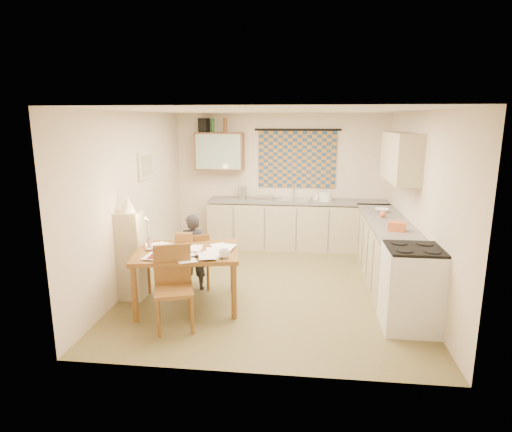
# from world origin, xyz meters

# --- Properties ---
(floor) EXTENTS (4.00, 4.50, 0.02)m
(floor) POSITION_xyz_m (0.00, 0.00, -0.01)
(floor) COLOR brown
(floor) RESTS_ON ground
(ceiling) EXTENTS (4.00, 4.50, 0.02)m
(ceiling) POSITION_xyz_m (0.00, 0.00, 2.51)
(ceiling) COLOR white
(ceiling) RESTS_ON floor
(wall_back) EXTENTS (4.00, 0.02, 2.50)m
(wall_back) POSITION_xyz_m (0.00, 2.26, 1.25)
(wall_back) COLOR beige
(wall_back) RESTS_ON floor
(wall_front) EXTENTS (4.00, 0.02, 2.50)m
(wall_front) POSITION_xyz_m (0.00, -2.26, 1.25)
(wall_front) COLOR beige
(wall_front) RESTS_ON floor
(wall_left) EXTENTS (0.02, 4.50, 2.50)m
(wall_left) POSITION_xyz_m (-2.01, 0.00, 1.25)
(wall_left) COLOR beige
(wall_left) RESTS_ON floor
(wall_right) EXTENTS (0.02, 4.50, 2.50)m
(wall_right) POSITION_xyz_m (2.01, 0.00, 1.25)
(wall_right) COLOR beige
(wall_right) RESTS_ON floor
(window_blind) EXTENTS (1.45, 0.03, 1.05)m
(window_blind) POSITION_xyz_m (0.30, 2.22, 1.65)
(window_blind) COLOR navy
(window_blind) RESTS_ON wall_back
(curtain_rod) EXTENTS (1.60, 0.04, 0.04)m
(curtain_rod) POSITION_xyz_m (0.30, 2.20, 2.20)
(curtain_rod) COLOR black
(curtain_rod) RESTS_ON wall_back
(wall_cabinet) EXTENTS (0.90, 0.34, 0.70)m
(wall_cabinet) POSITION_xyz_m (-1.15, 2.08, 1.80)
(wall_cabinet) COLOR brown
(wall_cabinet) RESTS_ON wall_back
(wall_cabinet_glass) EXTENTS (0.84, 0.02, 0.64)m
(wall_cabinet_glass) POSITION_xyz_m (-1.15, 1.91, 1.80)
(wall_cabinet_glass) COLOR #99B2A5
(wall_cabinet_glass) RESTS_ON wall_back
(upper_cabinet_right) EXTENTS (0.34, 1.30, 0.70)m
(upper_cabinet_right) POSITION_xyz_m (1.83, 0.55, 1.85)
(upper_cabinet_right) COLOR tan
(upper_cabinet_right) RESTS_ON wall_right
(framed_print) EXTENTS (0.04, 0.50, 0.40)m
(framed_print) POSITION_xyz_m (-1.97, 0.40, 1.70)
(framed_print) COLOR #EDE6CA
(framed_print) RESTS_ON wall_left
(print_canvas) EXTENTS (0.01, 0.42, 0.32)m
(print_canvas) POSITION_xyz_m (-1.95, 0.40, 1.70)
(print_canvas) COLOR beige
(print_canvas) RESTS_ON wall_left
(counter_back) EXTENTS (3.30, 0.62, 0.92)m
(counter_back) POSITION_xyz_m (0.32, 1.95, 0.45)
(counter_back) COLOR tan
(counter_back) RESTS_ON floor
(counter_right) EXTENTS (0.62, 2.95, 0.92)m
(counter_right) POSITION_xyz_m (1.70, 0.29, 0.45)
(counter_right) COLOR tan
(counter_right) RESTS_ON floor
(stove) EXTENTS (0.63, 0.63, 0.98)m
(stove) POSITION_xyz_m (1.70, -1.12, 0.49)
(stove) COLOR white
(stove) RESTS_ON floor
(sink) EXTENTS (0.62, 0.54, 0.10)m
(sink) POSITION_xyz_m (0.27, 1.95, 0.88)
(sink) COLOR silver
(sink) RESTS_ON counter_back
(tap) EXTENTS (0.03, 0.03, 0.28)m
(tap) POSITION_xyz_m (0.26, 2.13, 1.06)
(tap) COLOR silver
(tap) RESTS_ON counter_back
(dish_rack) EXTENTS (0.36, 0.31, 0.06)m
(dish_rack) POSITION_xyz_m (-0.31, 1.95, 0.95)
(dish_rack) COLOR silver
(dish_rack) RESTS_ON counter_back
(kettle) EXTENTS (0.23, 0.23, 0.24)m
(kettle) POSITION_xyz_m (-0.71, 1.95, 1.04)
(kettle) COLOR silver
(kettle) RESTS_ON counter_back
(mixing_bowl) EXTENTS (0.30, 0.30, 0.16)m
(mixing_bowl) POSITION_xyz_m (0.84, 1.95, 1.00)
(mixing_bowl) COLOR white
(mixing_bowl) RESTS_ON counter_back
(soap_bottle) EXTENTS (0.11, 0.11, 0.17)m
(soap_bottle) POSITION_xyz_m (0.65, 2.00, 1.01)
(soap_bottle) COLOR white
(soap_bottle) RESTS_ON counter_back
(bowl) EXTENTS (0.31, 0.31, 0.06)m
(bowl) POSITION_xyz_m (1.70, 1.06, 0.95)
(bowl) COLOR white
(bowl) RESTS_ON counter_right
(orange_bag) EXTENTS (0.26, 0.22, 0.12)m
(orange_bag) POSITION_xyz_m (1.70, -0.15, 0.98)
(orange_bag) COLOR #D56330
(orange_bag) RESTS_ON counter_right
(fruit_orange) EXTENTS (0.10, 0.10, 0.10)m
(fruit_orange) POSITION_xyz_m (1.65, 0.66, 0.97)
(fruit_orange) COLOR #D56330
(fruit_orange) RESTS_ON counter_right
(speaker) EXTENTS (0.19, 0.23, 0.26)m
(speaker) POSITION_xyz_m (-1.44, 2.08, 2.28)
(speaker) COLOR black
(speaker) RESTS_ON wall_cabinet
(bottle_green) EXTENTS (0.07, 0.07, 0.26)m
(bottle_green) POSITION_xyz_m (-1.28, 2.08, 2.28)
(bottle_green) COLOR #195926
(bottle_green) RESTS_ON wall_cabinet
(bottle_brown) EXTENTS (0.08, 0.08, 0.26)m
(bottle_brown) POSITION_xyz_m (-1.04, 2.08, 2.28)
(bottle_brown) COLOR brown
(bottle_brown) RESTS_ON wall_cabinet
(dining_table) EXTENTS (1.46, 1.21, 0.75)m
(dining_table) POSITION_xyz_m (-1.03, -0.80, 0.38)
(dining_table) COLOR brown
(dining_table) RESTS_ON floor
(chair_far) EXTENTS (0.51, 0.51, 0.83)m
(chair_far) POSITION_xyz_m (-1.09, -0.25, 0.26)
(chair_far) COLOR brown
(chair_far) RESTS_ON floor
(chair_near) EXTENTS (0.55, 0.55, 0.96)m
(chair_near) POSITION_xyz_m (-1.02, -1.43, 0.30)
(chair_near) COLOR brown
(chair_near) RESTS_ON floor
(person) EXTENTS (0.46, 0.35, 1.10)m
(person) POSITION_xyz_m (-1.09, -0.25, 0.55)
(person) COLOR black
(person) RESTS_ON floor
(shelf_stand) EXTENTS (0.32, 0.30, 1.20)m
(shelf_stand) POSITION_xyz_m (-1.84, -0.65, 0.60)
(shelf_stand) COLOR tan
(shelf_stand) RESTS_ON floor
(lampshade) EXTENTS (0.20, 0.20, 0.22)m
(lampshade) POSITION_xyz_m (-1.84, -0.65, 1.31)
(lampshade) COLOR #EDE6CA
(lampshade) RESTS_ON shelf_stand
(letter_rack) EXTENTS (0.23, 0.12, 0.16)m
(letter_rack) POSITION_xyz_m (-1.13, -0.56, 0.83)
(letter_rack) COLOR brown
(letter_rack) RESTS_ON dining_table
(mug) EXTENTS (0.22, 0.22, 0.10)m
(mug) POSITION_xyz_m (-0.49, -1.05, 0.80)
(mug) COLOR white
(mug) RESTS_ON dining_table
(magazine) EXTENTS (0.19, 0.25, 0.02)m
(magazine) POSITION_xyz_m (-1.40, -1.13, 0.76)
(magazine) COLOR #710C04
(magazine) RESTS_ON dining_table
(book) EXTENTS (0.27, 0.32, 0.02)m
(book) POSITION_xyz_m (-1.39, -0.97, 0.76)
(book) COLOR #D56330
(book) RESTS_ON dining_table
(orange_box) EXTENTS (0.13, 0.10, 0.04)m
(orange_box) POSITION_xyz_m (-1.26, -1.13, 0.77)
(orange_box) COLOR #D56330
(orange_box) RESTS_ON dining_table
(eyeglasses) EXTENTS (0.14, 0.10, 0.02)m
(eyeglasses) POSITION_xyz_m (-0.83, -1.06, 0.76)
(eyeglasses) COLOR black
(eyeglasses) RESTS_ON dining_table
(candle_holder) EXTENTS (0.08, 0.08, 0.18)m
(candle_holder) POSITION_xyz_m (-1.50, -0.85, 0.84)
(candle_holder) COLOR silver
(candle_holder) RESTS_ON dining_table
(candle) EXTENTS (0.02, 0.02, 0.22)m
(candle) POSITION_xyz_m (-1.52, -0.83, 1.04)
(candle) COLOR white
(candle) RESTS_ON dining_table
(candle_flame) EXTENTS (0.02, 0.02, 0.02)m
(candle_flame) POSITION_xyz_m (-1.54, -0.82, 1.16)
(candle_flame) COLOR #FFCC66
(candle_flame) RESTS_ON dining_table
(papers) EXTENTS (1.22, 0.90, 0.03)m
(papers) POSITION_xyz_m (-0.92, -0.90, 0.77)
(papers) COLOR white
(papers) RESTS_ON dining_table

